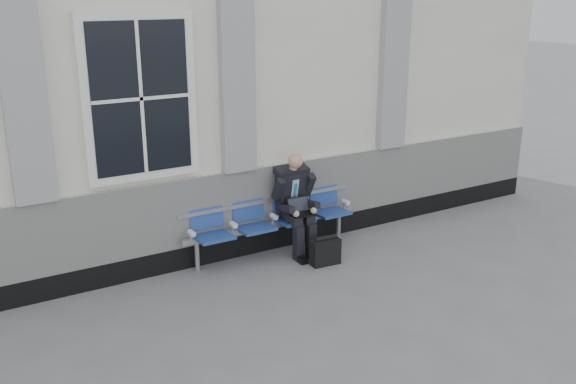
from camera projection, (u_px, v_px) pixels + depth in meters
ground at (167, 334)px, 6.73m from camera, size 70.00×70.00×0.00m
station_building at (67, 82)px, 8.88m from camera, size 14.40×4.40×4.49m
bench at (271, 215)px, 8.62m from camera, size 2.60×0.47×0.91m
businessman at (295, 199)px, 8.59m from camera, size 0.56×0.75×1.39m
briefcase at (325, 251)px, 8.37m from camera, size 0.40×0.19×0.40m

